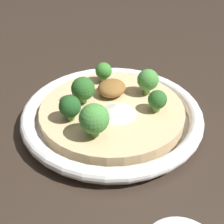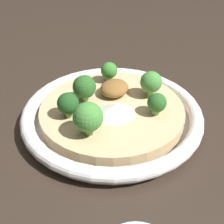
{
  "view_description": "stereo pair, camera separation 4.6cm",
  "coord_description": "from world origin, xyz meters",
  "px_view_note": "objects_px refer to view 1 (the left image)",
  "views": [
    {
      "loc": [
        0.34,
        0.16,
        0.29
      ],
      "look_at": [
        0.0,
        0.0,
        0.02
      ],
      "focal_mm": 45.0,
      "sensor_mm": 36.0,
      "label": 1
    },
    {
      "loc": [
        0.31,
        0.2,
        0.29
      ],
      "look_at": [
        0.0,
        0.0,
        0.02
      ],
      "focal_mm": 45.0,
      "sensor_mm": 36.0,
      "label": 2
    }
  ],
  "objects_px": {
    "broccoli_right": "(70,107)",
    "broccoli_front_left": "(104,71)",
    "broccoli_front": "(83,89)",
    "broccoli_back": "(157,100)",
    "broccoli_back_left": "(148,80)",
    "broccoli_back_right": "(94,119)",
    "risotto_bowl": "(112,113)"
  },
  "relations": [
    {
      "from": "broccoli_back_left",
      "to": "broccoli_back_right",
      "type": "height_order",
      "value": "broccoli_back_right"
    },
    {
      "from": "broccoli_back_right",
      "to": "broccoli_right",
      "type": "relative_size",
      "value": 1.25
    },
    {
      "from": "broccoli_front_left",
      "to": "broccoli_back_right",
      "type": "height_order",
      "value": "broccoli_back_right"
    },
    {
      "from": "broccoli_front",
      "to": "broccoli_right",
      "type": "distance_m",
      "value": 0.05
    },
    {
      "from": "broccoli_front_left",
      "to": "broccoli_right",
      "type": "xyz_separation_m",
      "value": [
        0.12,
        0.01,
        0.0
      ]
    },
    {
      "from": "broccoli_front_left",
      "to": "broccoli_back_right",
      "type": "distance_m",
      "value": 0.15
    },
    {
      "from": "risotto_bowl",
      "to": "broccoli_back_right",
      "type": "xyz_separation_m",
      "value": [
        0.08,
        0.01,
        0.04
      ]
    },
    {
      "from": "broccoli_right",
      "to": "broccoli_back",
      "type": "bearing_deg",
      "value": 125.56
    },
    {
      "from": "broccoli_right",
      "to": "broccoli_front_left",
      "type": "bearing_deg",
      "value": -176.35
    },
    {
      "from": "broccoli_front",
      "to": "broccoli_back",
      "type": "relative_size",
      "value": 1.28
    },
    {
      "from": "broccoli_back",
      "to": "broccoli_back_right",
      "type": "relative_size",
      "value": 0.71
    },
    {
      "from": "broccoli_front",
      "to": "broccoli_back_right",
      "type": "bearing_deg",
      "value": 40.73
    },
    {
      "from": "broccoli_front",
      "to": "broccoli_right",
      "type": "bearing_deg",
      "value": 6.89
    },
    {
      "from": "risotto_bowl",
      "to": "broccoli_back",
      "type": "distance_m",
      "value": 0.08
    },
    {
      "from": "risotto_bowl",
      "to": "broccoli_front_left",
      "type": "distance_m",
      "value": 0.09
    },
    {
      "from": "broccoli_right",
      "to": "broccoli_back_right",
      "type": "bearing_deg",
      "value": 71.22
    },
    {
      "from": "broccoli_front_left",
      "to": "broccoli_right",
      "type": "distance_m",
      "value": 0.12
    },
    {
      "from": "broccoli_front",
      "to": "broccoli_right",
      "type": "xyz_separation_m",
      "value": [
        0.05,
        0.01,
        -0.0
      ]
    },
    {
      "from": "risotto_bowl",
      "to": "broccoli_back",
      "type": "height_order",
      "value": "broccoli_back"
    },
    {
      "from": "broccoli_back_left",
      "to": "broccoli_front",
      "type": "bearing_deg",
      "value": -49.52
    },
    {
      "from": "risotto_bowl",
      "to": "broccoli_back_left",
      "type": "distance_m",
      "value": 0.08
    },
    {
      "from": "broccoli_back_right",
      "to": "broccoli_right",
      "type": "distance_m",
      "value": 0.05
    },
    {
      "from": "broccoli_back_right",
      "to": "broccoli_right",
      "type": "bearing_deg",
      "value": -108.78
    },
    {
      "from": "broccoli_back_right",
      "to": "broccoli_front_left",
      "type": "bearing_deg",
      "value": -157.59
    },
    {
      "from": "broccoli_front_left",
      "to": "broccoli_right",
      "type": "bearing_deg",
      "value": 3.65
    },
    {
      "from": "broccoli_back",
      "to": "broccoli_front_left",
      "type": "height_order",
      "value": "broccoli_front_left"
    },
    {
      "from": "broccoli_front_left",
      "to": "broccoli_right",
      "type": "height_order",
      "value": "broccoli_right"
    },
    {
      "from": "broccoli_front",
      "to": "broccoli_back",
      "type": "distance_m",
      "value": 0.12
    },
    {
      "from": "broccoli_back",
      "to": "broccoli_right",
      "type": "relative_size",
      "value": 0.89
    },
    {
      "from": "risotto_bowl",
      "to": "broccoli_back_right",
      "type": "height_order",
      "value": "broccoli_back_right"
    },
    {
      "from": "broccoli_front",
      "to": "broccoli_front_left",
      "type": "height_order",
      "value": "broccoli_front"
    },
    {
      "from": "broccoli_back_right",
      "to": "risotto_bowl",
      "type": "bearing_deg",
      "value": -172.76
    }
  ]
}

